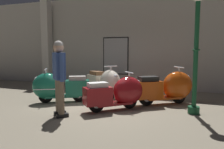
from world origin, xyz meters
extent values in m
plane|color=gray|center=(0.00, 0.00, 0.00)|extent=(60.00, 60.00, 0.00)
cube|color=#ADA89E|center=(0.00, 3.41, 1.91)|extent=(18.00, 0.20, 3.83)
cube|color=black|center=(-0.71, 3.30, 1.33)|extent=(1.12, 0.03, 1.55)
cube|color=#9E9E9E|center=(-0.71, 3.28, 1.33)|extent=(1.04, 0.01, 1.47)
cube|color=beige|center=(-3.98, 3.06, 1.91)|extent=(0.36, 0.36, 3.83)
cylinder|color=black|center=(-1.71, -0.10, 0.21)|extent=(0.40, 0.28, 0.41)
cylinder|color=silver|center=(-1.71, -0.10, 0.21)|extent=(0.21, 0.18, 0.19)
cylinder|color=black|center=(-0.86, 0.39, 0.21)|extent=(0.40, 0.28, 0.41)
cylinder|color=silver|center=(-0.86, 0.39, 0.21)|extent=(0.21, 0.18, 0.19)
cube|color=#196B51|center=(-1.29, 0.15, 0.19)|extent=(1.04, 0.81, 0.05)
ellipsoid|color=#196B51|center=(-1.67, -0.07, 0.50)|extent=(1.02, 0.90, 0.78)
cube|color=#196B51|center=(-0.90, 0.37, 0.43)|extent=(0.81, 0.71, 0.45)
cube|color=gray|center=(-0.90, 0.37, 0.72)|extent=(0.57, 0.50, 0.12)
sphere|color=silver|center=(-1.92, -0.21, 0.72)|extent=(0.15, 0.15, 0.15)
cylinder|color=silver|center=(-1.69, -0.08, 0.86)|extent=(0.05, 0.05, 0.29)
cylinder|color=silver|center=(-1.69, -0.08, 1.01)|extent=(0.26, 0.41, 0.03)
cube|color=silver|center=(-1.54, -0.30, 0.45)|extent=(0.61, 0.36, 0.02)
cylinder|color=black|center=(-0.07, 1.08, 0.22)|extent=(0.40, 0.33, 0.43)
cylinder|color=silver|center=(-0.07, 1.08, 0.22)|extent=(0.22, 0.20, 0.19)
cylinder|color=black|center=(-0.89, 1.70, 0.22)|extent=(0.40, 0.33, 0.43)
cylinder|color=silver|center=(-0.89, 1.70, 0.22)|extent=(0.22, 0.20, 0.19)
cube|color=beige|center=(-0.48, 1.39, 0.19)|extent=(1.05, 0.93, 0.05)
ellipsoid|color=beige|center=(-0.11, 1.11, 0.52)|extent=(1.06, 1.00, 0.82)
cube|color=beige|center=(-0.85, 1.67, 0.45)|extent=(0.85, 0.79, 0.48)
cube|color=brown|center=(-0.85, 1.67, 0.76)|extent=(0.60, 0.56, 0.13)
sphere|color=silver|center=(0.13, 0.92, 0.75)|extent=(0.16, 0.16, 0.16)
cylinder|color=silver|center=(-0.09, 1.09, 0.90)|extent=(0.05, 0.05, 0.30)
cylinder|color=silver|center=(-0.09, 1.09, 1.05)|extent=(0.32, 0.40, 0.03)
cube|color=silver|center=(0.05, 1.33, 0.47)|extent=(0.59, 0.45, 0.03)
cylinder|color=black|center=(0.81, 0.16, 0.20)|extent=(0.34, 0.34, 0.40)
cylinder|color=silver|center=(0.81, 0.16, 0.20)|extent=(0.20, 0.19, 0.18)
cylinder|color=black|center=(0.12, -0.50, 0.20)|extent=(0.34, 0.34, 0.40)
cylinder|color=silver|center=(0.12, -0.50, 0.20)|extent=(0.20, 0.19, 0.18)
cube|color=maroon|center=(0.47, -0.17, 0.18)|extent=(0.93, 0.92, 0.05)
ellipsoid|color=maroon|center=(0.77, 0.13, 0.49)|extent=(0.97, 0.96, 0.76)
cube|color=maroon|center=(0.15, -0.47, 0.42)|extent=(0.77, 0.76, 0.44)
cube|color=silver|center=(0.15, -0.47, 0.70)|extent=(0.54, 0.54, 0.12)
sphere|color=silver|center=(0.97, 0.32, 0.69)|extent=(0.15, 0.15, 0.15)
cylinder|color=silver|center=(0.79, 0.15, 0.84)|extent=(0.04, 0.04, 0.28)
cylinder|color=silver|center=(0.79, 0.15, 0.98)|extent=(0.33, 0.34, 0.03)
cube|color=silver|center=(0.60, 0.31, 0.44)|extent=(0.49, 0.48, 0.02)
cylinder|color=black|center=(2.01, 1.24, 0.22)|extent=(0.40, 0.33, 0.44)
cylinder|color=silver|center=(2.01, 1.24, 0.22)|extent=(0.22, 0.20, 0.20)
cylinder|color=black|center=(1.17, 0.62, 0.22)|extent=(0.40, 0.33, 0.44)
cylinder|color=silver|center=(1.17, 0.62, 0.22)|extent=(0.22, 0.20, 0.20)
cube|color=#C6470F|center=(1.59, 0.93, 0.20)|extent=(1.07, 0.94, 0.05)
ellipsoid|color=#C6470F|center=(1.96, 1.21, 0.53)|extent=(1.08, 1.01, 0.83)
cube|color=#C6470F|center=(1.21, 0.65, 0.46)|extent=(0.86, 0.80, 0.48)
cube|color=black|center=(1.21, 0.65, 0.77)|extent=(0.61, 0.56, 0.13)
sphere|color=silver|center=(2.21, 1.40, 0.76)|extent=(0.16, 0.16, 0.16)
cylinder|color=silver|center=(1.99, 1.23, 0.91)|extent=(0.05, 0.05, 0.31)
cylinder|color=silver|center=(1.99, 1.23, 1.07)|extent=(0.32, 0.41, 0.04)
cube|color=silver|center=(1.80, 1.43, 0.48)|extent=(0.60, 0.45, 0.03)
cylinder|color=#144728|center=(2.43, 0.25, 0.09)|extent=(0.28, 0.28, 0.18)
cylinder|color=#144728|center=(2.43, 0.25, 1.45)|extent=(0.11, 0.11, 2.53)
torus|color=#144728|center=(2.43, 0.25, 1.57)|extent=(0.19, 0.19, 0.04)
cube|color=black|center=(-0.45, -1.15, 0.04)|extent=(0.27, 0.28, 0.09)
cylinder|color=#72604C|center=(-0.46, -1.17, 0.53)|extent=(0.15, 0.15, 0.88)
cube|color=black|center=(-0.62, -1.00, 0.04)|extent=(0.27, 0.28, 0.09)
cylinder|color=#72604C|center=(-0.64, -1.01, 0.53)|extent=(0.15, 0.15, 0.88)
cube|color=#334C8C|center=(-0.55, -1.09, 1.20)|extent=(0.45, 0.43, 0.63)
cylinder|color=#334C8C|center=(-0.36, -1.26, 1.19)|extent=(0.10, 0.10, 0.65)
cylinder|color=#334C8C|center=(-0.74, -0.92, 1.19)|extent=(0.10, 0.10, 0.65)
sphere|color=tan|center=(-0.55, -1.09, 1.62)|extent=(0.24, 0.24, 0.24)
sphere|color=gray|center=(-0.55, -1.09, 1.67)|extent=(0.22, 0.22, 0.22)
camera|label=1|loc=(2.40, -5.44, 1.56)|focal=35.31mm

